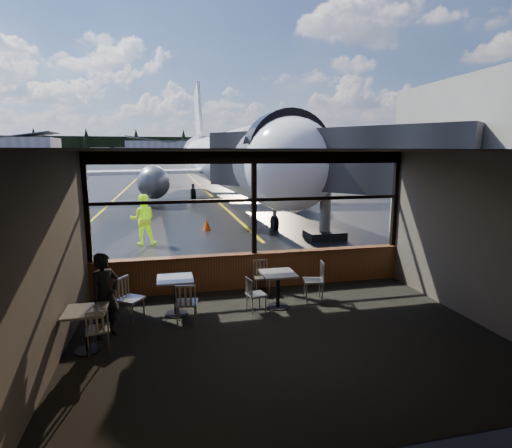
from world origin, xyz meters
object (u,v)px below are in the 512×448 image
object	(u,v)px
cafe_table_left	(87,331)
chair_near_n	(262,277)
cafe_table_mid	(176,296)
chair_mid_w	(131,299)
cafe_table_near	(278,290)
cone_nose	(207,225)
airliner	(225,125)
chair_near_e	(313,281)
chair_left_s	(97,330)
ground_crew	(143,219)
chair_near_w	(256,295)
passenger	(105,296)
cone_wing	(144,200)
jet_bridge	(312,179)
chair_mid_s	(186,303)

from	to	relation	value
cafe_table_left	chair_near_n	distance (m)	4.29
cafe_table_mid	chair_mid_w	world-z (taller)	chair_mid_w
cafe_table_near	cone_nose	bearing A→B (deg)	93.76
airliner	chair_near_e	xyz separation A→B (m)	(-1.01, -20.86, -5.03)
airliner	chair_left_s	world-z (taller)	airliner
cafe_table_near	cafe_table_left	distance (m)	4.02
ground_crew	cafe_table_mid	bearing A→B (deg)	96.67
airliner	ground_crew	size ratio (longest dim) A/B	18.69
cafe_table_mid	cafe_table_near	bearing A→B (deg)	-2.35
chair_near_w	passenger	bearing A→B (deg)	-91.72
chair_mid_w	cone_wing	world-z (taller)	chair_mid_w
cafe_table_mid	cafe_table_left	xyz separation A→B (m)	(-1.57, -1.30, -0.03)
cafe_table_near	cone_wing	size ratio (longest dim) A/B	1.84
jet_bridge	chair_left_s	bearing A→B (deg)	-130.36
passenger	cone_wing	size ratio (longest dim) A/B	3.69
passenger	cone_wing	bearing A→B (deg)	47.73
cafe_table_near	chair_near_w	size ratio (longest dim) A/B	1.02
cone_wing	jet_bridge	bearing A→B (deg)	-61.79
cafe_table_left	cone_wing	world-z (taller)	cafe_table_left
chair_near_e	cone_nose	world-z (taller)	chair_near_e
jet_bridge	cone_nose	size ratio (longest dim) A/B	21.33
cafe_table_near	cafe_table_mid	distance (m)	2.27
airliner	cafe_table_near	distance (m)	21.81
passenger	cone_nose	world-z (taller)	passenger
jet_bridge	airliner	bearing A→B (deg)	95.70
cafe_table_mid	cone_wing	distance (m)	20.54
cafe_table_left	cone_wing	distance (m)	21.76
airliner	cone_nose	distance (m)	12.90
cafe_table_mid	chair_near_n	size ratio (longest dim) A/B	1.00
cafe_table_near	jet_bridge	bearing A→B (deg)	64.19
chair_left_s	ground_crew	bearing A→B (deg)	76.85
cafe_table_near	chair_left_s	world-z (taller)	chair_left_s
chair_near_e	chair_mid_s	distance (m)	3.09
cafe_table_left	cone_nose	bearing A→B (deg)	73.53
chair_near_w	chair_left_s	bearing A→B (deg)	-81.99
chair_near_e	cone_nose	xyz separation A→B (m)	(-1.58, 9.36, -0.21)
passenger	jet_bridge	bearing A→B (deg)	4.65
cafe_table_near	chair_left_s	size ratio (longest dim) A/B	0.99
cafe_table_mid	chair_near_e	distance (m)	3.21
chair_mid_s	chair_left_s	xyz separation A→B (m)	(-1.58, -0.81, -0.04)
chair_mid_s	cafe_table_left	bearing A→B (deg)	-150.21
cafe_table_mid	cafe_table_left	size ratio (longest dim) A/B	1.08
cafe_table_near	chair_left_s	bearing A→B (deg)	-160.59
airliner	chair_near_n	bearing A→B (deg)	-98.18
airliner	cone_wing	world-z (taller)	airliner
chair_near_w	cone_nose	distance (m)	9.78
cafe_table_mid	cafe_table_left	world-z (taller)	cafe_table_mid
jet_bridge	passenger	world-z (taller)	jet_bridge
jet_bridge	cone_nose	distance (m)	5.28
cafe_table_left	ground_crew	world-z (taller)	ground_crew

